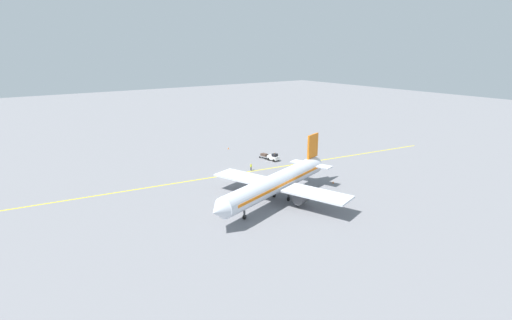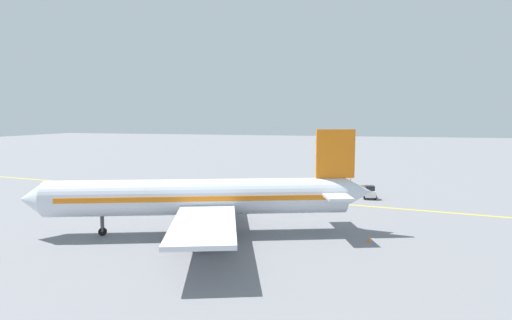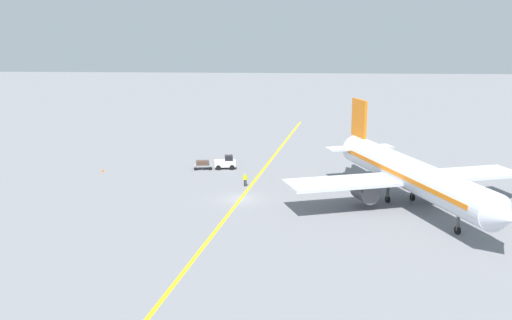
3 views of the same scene
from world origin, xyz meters
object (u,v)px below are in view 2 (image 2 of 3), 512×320
object	(u,v)px
baggage_tug_white	(369,192)
traffic_cone_mid_apron	(350,178)
ground_crew_worker	(301,194)
traffic_cone_near_nose	(369,239)
airplane_at_gate	(203,198)
baggage_cart_trailing	(365,189)

from	to	relation	value
baggage_tug_white	traffic_cone_mid_apron	distance (m)	17.36
ground_crew_worker	traffic_cone_near_nose	bearing A→B (deg)	-152.99
ground_crew_worker	traffic_cone_near_nose	size ratio (longest dim) A/B	3.05
airplane_at_gate	traffic_cone_near_nose	size ratio (longest dim) A/B	62.83
airplane_at_gate	traffic_cone_mid_apron	distance (m)	42.20
baggage_cart_trailing	ground_crew_worker	xyz separation A→B (m)	(-6.87, 8.96, 0.15)
traffic_cone_near_nose	baggage_cart_trailing	bearing A→B (deg)	0.24
baggage_tug_white	traffic_cone_near_nose	xyz separation A→B (m)	(-21.38, 0.39, -0.63)
traffic_cone_near_nose	traffic_cone_mid_apron	bearing A→B (deg)	4.00
baggage_tug_white	baggage_cart_trailing	xyz separation A→B (m)	(3.26, 0.50, -0.14)
ground_crew_worker	traffic_cone_mid_apron	size ratio (longest dim) A/B	3.05
traffic_cone_near_nose	traffic_cone_mid_apron	xyz separation A→B (m)	(38.46, 2.69, 0.00)
traffic_cone_mid_apron	baggage_cart_trailing	bearing A→B (deg)	-169.41
baggage_tug_white	traffic_cone_mid_apron	xyz separation A→B (m)	(17.08, 3.08, -0.63)
traffic_cone_mid_apron	airplane_at_gate	bearing A→B (deg)	161.12
airplane_at_gate	traffic_cone_near_nose	world-z (taller)	airplane_at_gate
baggage_cart_trailing	traffic_cone_near_nose	xyz separation A→B (m)	(-24.64, -0.10, -0.49)
ground_crew_worker	traffic_cone_mid_apron	world-z (taller)	ground_crew_worker
airplane_at_gate	baggage_cart_trailing	xyz separation A→B (m)	(25.98, -16.20, -2.95)
baggage_tug_white	traffic_cone_mid_apron	size ratio (longest dim) A/B	5.80
baggage_cart_trailing	traffic_cone_mid_apron	distance (m)	14.06
baggage_cart_trailing	traffic_cone_mid_apron	world-z (taller)	baggage_cart_trailing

